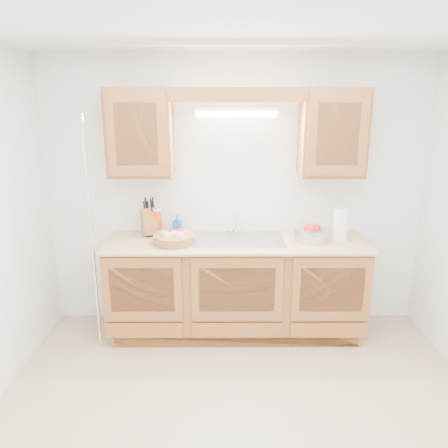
{
  "coord_description": "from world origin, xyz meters",
  "views": [
    {
      "loc": [
        -0.12,
        -2.5,
        2.09
      ],
      "look_at": [
        -0.11,
        0.85,
        1.14
      ],
      "focal_mm": 35.0,
      "sensor_mm": 36.0,
      "label": 1
    }
  ],
  "objects_px": {
    "knife_block": "(149,221)",
    "fruit_basket": "(174,237)",
    "paper_towel": "(341,225)",
    "apple_bowl": "(311,233)"
  },
  "relations": [
    {
      "from": "knife_block",
      "to": "fruit_basket",
      "type": "bearing_deg",
      "value": -65.5
    },
    {
      "from": "fruit_basket",
      "to": "paper_towel",
      "type": "bearing_deg",
      "value": 3.27
    },
    {
      "from": "fruit_basket",
      "to": "apple_bowl",
      "type": "height_order",
      "value": "apple_bowl"
    },
    {
      "from": "fruit_basket",
      "to": "paper_towel",
      "type": "distance_m",
      "value": 1.47
    },
    {
      "from": "knife_block",
      "to": "apple_bowl",
      "type": "relative_size",
      "value": 1.01
    },
    {
      "from": "knife_block",
      "to": "apple_bowl",
      "type": "xyz_separation_m",
      "value": [
        1.46,
        -0.18,
        -0.06
      ]
    },
    {
      "from": "knife_block",
      "to": "apple_bowl",
      "type": "distance_m",
      "value": 1.47
    },
    {
      "from": "knife_block",
      "to": "paper_towel",
      "type": "distance_m",
      "value": 1.73
    },
    {
      "from": "apple_bowl",
      "to": "paper_towel",
      "type": "bearing_deg",
      "value": 4.24
    },
    {
      "from": "fruit_basket",
      "to": "apple_bowl",
      "type": "distance_m",
      "value": 1.2
    }
  ]
}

